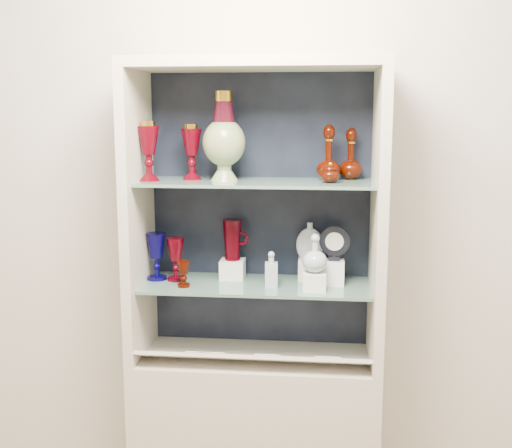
# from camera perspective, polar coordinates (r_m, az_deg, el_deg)

# --- Properties ---
(wall_back) EXTENTS (3.50, 0.02, 2.80)m
(wall_back) POSITION_cam_1_polar(r_m,az_deg,el_deg) (2.75, 0.47, 2.84)
(wall_back) COLOR beige
(wall_back) RESTS_ON ground
(cabinet_base) EXTENTS (1.00, 0.40, 0.75)m
(cabinet_base) POSITION_cam_1_polar(r_m,az_deg,el_deg) (2.86, 0.00, -18.60)
(cabinet_base) COLOR beige
(cabinet_base) RESTS_ON ground
(cabinet_back_panel) EXTENTS (0.98, 0.02, 1.15)m
(cabinet_back_panel) POSITION_cam_1_polar(r_m,az_deg,el_deg) (2.73, 0.41, 1.20)
(cabinet_back_panel) COLOR black
(cabinet_back_panel) RESTS_ON cabinet_base
(cabinet_side_left) EXTENTS (0.04, 0.40, 1.15)m
(cabinet_side_left) POSITION_cam_1_polar(r_m,az_deg,el_deg) (2.64, -10.43, 0.72)
(cabinet_side_left) COLOR beige
(cabinet_side_left) RESTS_ON cabinet_base
(cabinet_side_right) EXTENTS (0.04, 0.40, 1.15)m
(cabinet_side_right) POSITION_cam_1_polar(r_m,az_deg,el_deg) (2.54, 10.83, 0.36)
(cabinet_side_right) COLOR beige
(cabinet_side_right) RESTS_ON cabinet_base
(cabinet_top_cap) EXTENTS (1.00, 0.40, 0.04)m
(cabinet_top_cap) POSITION_cam_1_polar(r_m,az_deg,el_deg) (2.52, 0.00, 14.04)
(cabinet_top_cap) COLOR beige
(cabinet_top_cap) RESTS_ON cabinet_side_left
(shelf_lower) EXTENTS (0.92, 0.34, 0.01)m
(shelf_lower) POSITION_cam_1_polar(r_m,az_deg,el_deg) (2.62, 0.05, -5.44)
(shelf_lower) COLOR slate
(shelf_lower) RESTS_ON cabinet_side_left
(shelf_upper) EXTENTS (0.92, 0.34, 0.01)m
(shelf_upper) POSITION_cam_1_polar(r_m,az_deg,el_deg) (2.55, 0.05, 3.72)
(shelf_upper) COLOR slate
(shelf_upper) RESTS_ON cabinet_side_left
(label_ledge) EXTENTS (0.92, 0.17, 0.09)m
(label_ledge) POSITION_cam_1_polar(r_m,az_deg,el_deg) (2.59, -0.26, -11.85)
(label_ledge) COLOR beige
(label_ledge) RESTS_ON cabinet_base
(label_card_0) EXTENTS (0.10, 0.06, 0.03)m
(label_card_0) POSITION_cam_1_polar(r_m,az_deg,el_deg) (2.57, 1.05, -11.59)
(label_card_0) COLOR white
(label_card_0) RESTS_ON label_ledge
(label_card_1) EXTENTS (0.10, 0.06, 0.03)m
(label_card_1) POSITION_cam_1_polar(r_m,az_deg,el_deg) (2.61, -5.06, -11.32)
(label_card_1) COLOR white
(label_card_1) RESTS_ON label_ledge
(label_card_2) EXTENTS (0.10, 0.06, 0.03)m
(label_card_2) POSITION_cam_1_polar(r_m,az_deg,el_deg) (2.57, 6.40, -11.72)
(label_card_2) COLOR white
(label_card_2) RESTS_ON label_ledge
(label_card_3) EXTENTS (0.10, 0.06, 0.03)m
(label_card_3) POSITION_cam_1_polar(r_m,az_deg,el_deg) (2.60, -3.81, -11.39)
(label_card_3) COLOR white
(label_card_3) RESTS_ON label_ledge
(pedestal_lamp_left) EXTENTS (0.10, 0.10, 0.23)m
(pedestal_lamp_left) POSITION_cam_1_polar(r_m,az_deg,el_deg) (2.58, -9.52, 6.41)
(pedestal_lamp_left) COLOR #4A000A
(pedestal_lamp_left) RESTS_ON shelf_upper
(pedestal_lamp_right) EXTENTS (0.10, 0.10, 0.22)m
(pedestal_lamp_right) POSITION_cam_1_polar(r_m,az_deg,el_deg) (2.61, -5.75, 6.39)
(pedestal_lamp_right) COLOR #4A000A
(pedestal_lamp_right) RESTS_ON shelf_upper
(enamel_urn) EXTENTS (0.17, 0.17, 0.35)m
(enamel_urn) POSITION_cam_1_polar(r_m,az_deg,el_deg) (2.55, -2.86, 7.79)
(enamel_urn) COLOR #0E4714
(enamel_urn) RESTS_ON shelf_upper
(ruby_decanter_a) EXTENTS (0.12, 0.12, 0.25)m
(ruby_decanter_a) POSITION_cam_1_polar(r_m,az_deg,el_deg) (2.58, 6.49, 6.62)
(ruby_decanter_a) COLOR #390A00
(ruby_decanter_a) RESTS_ON shelf_upper
(ruby_decanter_b) EXTENTS (0.12, 0.12, 0.22)m
(ruby_decanter_b) POSITION_cam_1_polar(r_m,az_deg,el_deg) (2.62, 8.44, 6.33)
(ruby_decanter_b) COLOR #390A00
(ruby_decanter_b) RESTS_ON shelf_upper
(lidded_bowl) EXTENTS (0.08, 0.08, 0.08)m
(lidded_bowl) POSITION_cam_1_polar(r_m,az_deg,el_deg) (2.49, 6.60, 4.62)
(lidded_bowl) COLOR #390A00
(lidded_bowl) RESTS_ON shelf_upper
(cobalt_goblet) EXTENTS (0.11, 0.11, 0.20)m
(cobalt_goblet) POSITION_cam_1_polar(r_m,az_deg,el_deg) (2.70, -8.85, -2.86)
(cobalt_goblet) COLOR #070446
(cobalt_goblet) RESTS_ON shelf_lower
(ruby_goblet_tall) EXTENTS (0.09, 0.09, 0.18)m
(ruby_goblet_tall) POSITION_cam_1_polar(r_m,az_deg,el_deg) (2.67, -7.14, -3.12)
(ruby_goblet_tall) COLOR #4A000A
(ruby_goblet_tall) RESTS_ON shelf_lower
(ruby_goblet_small) EXTENTS (0.06, 0.06, 0.10)m
(ruby_goblet_small) POSITION_cam_1_polar(r_m,az_deg,el_deg) (2.58, -6.45, -4.45)
(ruby_goblet_small) COLOR #390A00
(ruby_goblet_small) RESTS_ON shelf_lower
(riser_ruby_pitcher) EXTENTS (0.10, 0.10, 0.08)m
(riser_ruby_pitcher) POSITION_cam_1_polar(r_m,az_deg,el_deg) (2.70, -2.10, -4.02)
(riser_ruby_pitcher) COLOR silver
(riser_ruby_pitcher) RESTS_ON shelf_lower
(ruby_pitcher) EXTENTS (0.14, 0.11, 0.17)m
(ruby_pitcher) POSITION_cam_1_polar(r_m,az_deg,el_deg) (2.67, -2.11, -1.41)
(ruby_pitcher) COLOR #4A000A
(ruby_pitcher) RESTS_ON riser_ruby_pitcher
(clear_square_bottle) EXTENTS (0.05, 0.05, 0.15)m
(clear_square_bottle) POSITION_cam_1_polar(r_m,az_deg,el_deg) (2.56, 1.37, -4.04)
(clear_square_bottle) COLOR #98ABB1
(clear_square_bottle) RESTS_ON shelf_lower
(riser_flat_flask) EXTENTS (0.09, 0.09, 0.09)m
(riser_flat_flask) POSITION_cam_1_polar(r_m,az_deg,el_deg) (2.68, 4.76, -4.00)
(riser_flat_flask) COLOR silver
(riser_flat_flask) RESTS_ON shelf_lower
(flat_flask) EXTENTS (0.12, 0.06, 0.16)m
(flat_flask) POSITION_cam_1_polar(r_m,az_deg,el_deg) (2.66, 4.80, -1.42)
(flat_flask) COLOR #B3BCC5
(flat_flask) RESTS_ON riser_flat_flask
(riser_clear_round_decanter) EXTENTS (0.09, 0.09, 0.07)m
(riser_clear_round_decanter) POSITION_cam_1_polar(r_m,az_deg,el_deg) (2.53, 5.22, -5.08)
(riser_clear_round_decanter) COLOR silver
(riser_clear_round_decanter) RESTS_ON shelf_lower
(clear_round_decanter) EXTENTS (0.10, 0.10, 0.15)m
(clear_round_decanter) POSITION_cam_1_polar(r_m,az_deg,el_deg) (2.51, 5.26, -2.69)
(clear_round_decanter) COLOR #98ABB1
(clear_round_decanter) RESTS_ON riser_clear_round_decanter
(riser_cameo_medallion) EXTENTS (0.08, 0.08, 0.10)m
(riser_cameo_medallion) POSITION_cam_1_polar(r_m,az_deg,el_deg) (2.61, 6.94, -4.31)
(riser_cameo_medallion) COLOR silver
(riser_cameo_medallion) RESTS_ON shelf_lower
(cameo_medallion) EXTENTS (0.13, 0.06, 0.15)m
(cameo_medallion) POSITION_cam_1_polar(r_m,az_deg,el_deg) (2.59, 7.00, -1.67)
(cameo_medallion) COLOR black
(cameo_medallion) RESTS_ON riser_cameo_medallion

